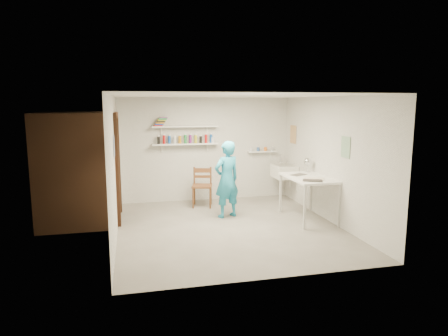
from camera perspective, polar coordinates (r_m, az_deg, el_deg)
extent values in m
cube|color=slate|center=(7.46, 0.71, -8.55)|extent=(4.00, 4.50, 0.02)
cube|color=silver|center=(7.10, 0.75, 10.38)|extent=(4.00, 4.50, 0.02)
cube|color=silver|center=(9.37, -2.61, 2.68)|extent=(4.00, 0.02, 2.40)
cube|color=silver|center=(5.05, 6.93, -3.04)|extent=(4.00, 0.02, 2.40)
cube|color=silver|center=(6.98, -15.50, 0.10)|extent=(0.02, 4.50, 2.40)
cube|color=silver|center=(7.91, 15.02, 1.16)|extent=(0.02, 4.50, 2.40)
cube|color=black|center=(8.05, -15.02, -0.15)|extent=(0.02, 0.90, 2.00)
cube|color=brown|center=(8.09, -20.06, 0.02)|extent=(1.40, 1.50, 2.10)
cube|color=brown|center=(7.95, -15.20, 7.34)|extent=(0.06, 1.05, 0.10)
cube|color=brown|center=(7.55, -14.98, -0.75)|extent=(0.06, 0.10, 2.00)
cube|color=brown|center=(8.54, -14.80, 0.39)|extent=(0.06, 0.10, 2.00)
cube|color=white|center=(9.15, -5.55, 3.43)|extent=(1.50, 0.22, 0.03)
cube|color=white|center=(9.12, -5.59, 5.94)|extent=(1.50, 0.22, 0.03)
cube|color=white|center=(9.63, 5.42, 2.35)|extent=(0.70, 0.14, 0.03)
cube|color=#334C7F|center=(6.98, -15.42, 3.00)|extent=(0.01, 0.28, 0.36)
cube|color=#995933|center=(9.48, 9.84, 4.76)|extent=(0.01, 0.34, 0.42)
cube|color=#3F724C|center=(7.38, 16.97, 2.86)|extent=(0.01, 0.30, 0.38)
cube|color=white|center=(9.40, 8.60, -0.47)|extent=(0.48, 0.60, 0.30)
imported|color=#2594B9|center=(7.94, 0.41, -1.65)|extent=(0.65, 0.54, 1.54)
cylinder|color=beige|center=(8.11, 0.60, 0.42)|extent=(0.27, 0.13, 0.28)
cube|color=brown|center=(8.82, -3.15, -2.59)|extent=(0.52, 0.50, 0.92)
cube|color=white|center=(8.02, 11.92, -4.25)|extent=(0.77, 1.28, 0.85)
sphere|color=silver|center=(8.44, 11.90, 0.89)|extent=(0.16, 0.16, 0.16)
cylinder|color=black|center=(9.08, -9.55, 3.94)|extent=(0.06, 0.06, 0.17)
cylinder|color=red|center=(9.09, -8.75, 3.96)|extent=(0.06, 0.06, 0.17)
cylinder|color=blue|center=(9.10, -7.95, 3.99)|extent=(0.06, 0.06, 0.17)
cylinder|color=white|center=(9.11, -7.15, 4.01)|extent=(0.06, 0.06, 0.17)
cylinder|color=orange|center=(9.12, -6.35, 4.04)|extent=(0.06, 0.06, 0.17)
cylinder|color=#268C3F|center=(9.14, -5.56, 4.06)|extent=(0.06, 0.06, 0.17)
cylinder|color=#8C268C|center=(9.16, -4.77, 4.08)|extent=(0.06, 0.06, 0.17)
cylinder|color=gold|center=(9.18, -3.98, 4.10)|extent=(0.06, 0.06, 0.17)
cylinder|color=black|center=(9.20, -3.19, 4.12)|extent=(0.06, 0.06, 0.17)
cylinder|color=red|center=(9.22, -2.41, 4.14)|extent=(0.06, 0.06, 0.17)
cylinder|color=blue|center=(9.25, -1.64, 4.16)|extent=(0.06, 0.06, 0.17)
cube|color=red|center=(9.06, -9.37, 6.02)|extent=(0.18, 0.14, 0.03)
cube|color=#1933A5|center=(9.06, -9.25, 6.20)|extent=(0.18, 0.14, 0.03)
cube|color=orange|center=(9.06, -9.13, 6.38)|extent=(0.18, 0.14, 0.03)
cube|color=black|center=(9.06, -9.01, 6.56)|extent=(0.18, 0.14, 0.03)
cube|color=yellow|center=(9.06, -8.89, 6.74)|extent=(0.18, 0.14, 0.03)
cube|color=#338C4C|center=(9.06, -8.76, 6.92)|extent=(0.18, 0.14, 0.03)
cube|color=#8C3F8C|center=(9.06, -8.64, 7.10)|extent=(0.18, 0.14, 0.03)
cylinder|color=silver|center=(9.56, 4.25, 2.68)|extent=(0.07, 0.07, 0.09)
cylinder|color=#335999|center=(9.61, 5.03, 2.70)|extent=(0.07, 0.07, 0.09)
cylinder|color=orange|center=(9.65, 5.81, 2.72)|extent=(0.07, 0.07, 0.09)
cylinder|color=#999999|center=(9.70, 6.58, 2.73)|extent=(0.07, 0.07, 0.09)
cube|color=silver|center=(7.93, 12.02, -1.24)|extent=(0.30, 0.22, 0.00)
cube|color=#4C4742|center=(7.93, 12.02, -1.21)|extent=(0.30, 0.22, 0.00)
cube|color=beige|center=(7.93, 12.02, -1.18)|extent=(0.30, 0.22, 0.00)
cube|color=#383330|center=(7.93, 12.03, -1.15)|extent=(0.30, 0.22, 0.00)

